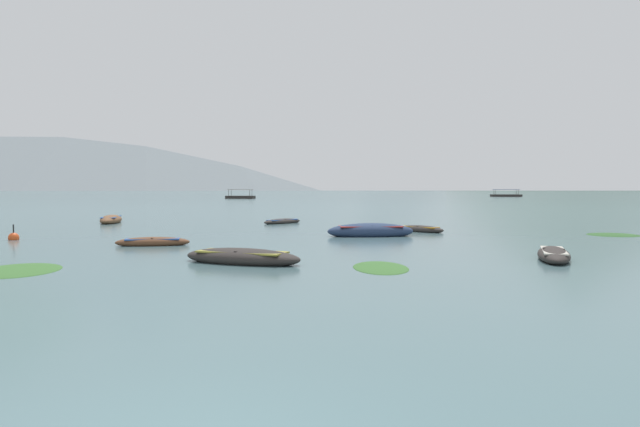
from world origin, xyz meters
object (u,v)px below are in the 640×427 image
mooring_buoy (14,238)px  rowboat_2 (554,255)px  rowboat_6 (111,220)px  rowboat_5 (371,231)px  rowboat_3 (153,242)px  rowboat_1 (242,257)px  rowboat_7 (282,221)px  ferry_0 (506,195)px  rowboat_0 (420,229)px  ferry_1 (240,197)px

mooring_buoy → rowboat_2: bearing=-13.1°
rowboat_6 → rowboat_5: bearing=-28.2°
rowboat_6 → mooring_buoy: (1.61, -13.19, -0.11)m
rowboat_3 → mooring_buoy: mooring_buoy is taller
rowboat_1 → rowboat_6: 24.66m
rowboat_6 → mooring_buoy: mooring_buoy is taller
rowboat_7 → rowboat_2: bearing=-57.1°
ferry_0 → mooring_buoy: (-60.26, -155.97, -0.34)m
rowboat_0 → ferry_0: bearing=74.7°
rowboat_1 → mooring_buoy: mooring_buoy is taller
rowboat_7 → mooring_buoy: (-10.57, -13.42, -0.03)m
rowboat_7 → ferry_1: size_ratio=0.45×
rowboat_0 → ferry_1: bearing=108.1°
rowboat_6 → rowboat_2: bearing=-37.3°
rowboat_6 → ferry_1: bearing=98.0°
rowboat_5 → rowboat_7: 11.65m
rowboat_2 → rowboat_5: (-6.07, 8.73, 0.10)m
ferry_1 → rowboat_1: bearing=-76.9°
rowboat_2 → rowboat_3: (-15.19, 3.33, -0.02)m
rowboat_3 → ferry_1: size_ratio=0.43×
rowboat_5 → mooring_buoy: 16.93m
rowboat_0 → rowboat_5: size_ratio=0.62×
rowboat_0 → rowboat_5: 4.17m
rowboat_7 → rowboat_1: bearing=-84.8°
ferry_1 → rowboat_2: bearing=-72.1°
rowboat_2 → ferry_1: ferry_1 is taller
rowboat_6 → rowboat_7: rowboat_6 is taller
rowboat_5 → rowboat_6: rowboat_5 is taller
rowboat_1 → rowboat_6: bearing=124.7°
rowboat_5 → ferry_1: ferry_1 is taller
rowboat_0 → ferry_1: size_ratio=0.39×
ferry_1 → mooring_buoy: ferry_1 is taller
rowboat_2 → mooring_buoy: 23.26m
rowboat_6 → rowboat_0: bearing=-17.5°
rowboat_2 → rowboat_0: bearing=105.6°
rowboat_0 → rowboat_7: rowboat_0 is taller
rowboat_5 → rowboat_7: rowboat_5 is taller
rowboat_2 → rowboat_7: rowboat_2 is taller
rowboat_0 → rowboat_7: bearing=142.0°
rowboat_1 → rowboat_7: (-1.87, 20.51, -0.06)m
rowboat_1 → rowboat_0: bearing=63.2°
mooring_buoy → rowboat_1: bearing=-29.7°
ferry_0 → ferry_1: bearing=-150.6°
rowboat_7 → rowboat_5: bearing=-58.9°
rowboat_3 → rowboat_7: size_ratio=0.96×
rowboat_2 → rowboat_5: size_ratio=0.83×
rowboat_6 → rowboat_7: 12.17m
ferry_0 → ferry_1: size_ratio=1.28×
rowboat_0 → rowboat_3: 14.62m
rowboat_5 → ferry_0: (43.69, 152.53, 0.19)m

